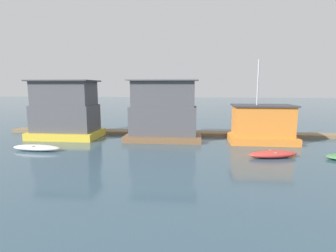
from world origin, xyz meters
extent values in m
plane|color=#385160|center=(0.00, 0.00, 0.00)|extent=(200.00, 200.00, 0.00)
cube|color=#846B4C|center=(0.00, 2.70, 0.15)|extent=(33.80, 1.64, 0.30)
cube|color=gold|center=(-9.76, -0.12, 0.33)|extent=(6.23, 4.04, 0.66)
cube|color=#4C4C51|center=(-9.76, -0.12, 1.87)|extent=(5.51, 3.32, 2.43)
cube|color=#4C4C51|center=(-9.76, -0.12, 4.17)|extent=(5.20, 3.01, 2.17)
cube|color=#38383D|center=(-9.76, -0.12, 5.32)|extent=(5.81, 3.62, 0.12)
cube|color=brown|center=(-0.50, -0.37, 0.25)|extent=(6.78, 3.23, 0.51)
cube|color=#4C4C51|center=(-0.50, -0.37, 1.77)|extent=(5.86, 2.31, 2.53)
cube|color=#4C4C51|center=(-0.50, -0.37, 4.17)|extent=(5.48, 1.93, 2.26)
cube|color=slate|center=(-0.50, -0.37, 5.36)|extent=(6.16, 2.61, 0.12)
cube|color=orange|center=(8.07, -0.35, 0.30)|extent=(5.50, 3.45, 0.60)
cube|color=orange|center=(8.07, -0.35, 1.87)|extent=(4.78, 2.74, 2.54)
cube|color=#38383D|center=(8.07, -0.35, 3.20)|extent=(5.08, 3.04, 0.12)
cylinder|color=#B2B2B7|center=(7.55, -0.35, 5.15)|extent=(0.12, 0.12, 3.79)
ellipsoid|color=white|center=(-9.48, -5.33, 0.23)|extent=(3.82, 1.15, 0.46)
cube|color=#997F60|center=(-9.48, -5.33, 0.39)|extent=(0.19, 0.85, 0.08)
ellipsoid|color=red|center=(7.67, -5.38, 0.24)|extent=(3.59, 1.90, 0.47)
cube|color=#997F60|center=(7.67, -5.38, 0.40)|extent=(0.38, 0.93, 0.08)
cylinder|color=#846B4C|center=(2.01, 1.63, 0.66)|extent=(0.22, 0.22, 1.32)
cylinder|color=brown|center=(-11.88, 1.63, 1.09)|extent=(0.25, 0.25, 2.17)
cylinder|color=brown|center=(10.56, 1.63, 0.63)|extent=(0.32, 0.32, 1.26)
camera|label=1|loc=(2.45, -23.37, 4.76)|focal=28.00mm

